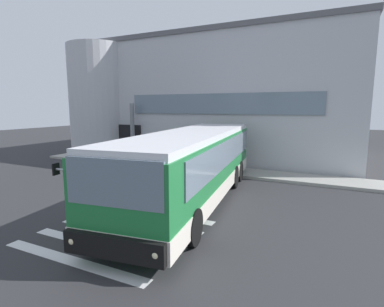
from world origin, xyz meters
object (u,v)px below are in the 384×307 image
(bus_main_foreground, at_px, (193,167))
(entry_support_column, at_px, (133,132))
(passenger_by_doorway, at_px, (147,148))
(passenger_near_column, at_px, (136,147))

(bus_main_foreground, bearing_deg, entry_support_column, 141.06)
(entry_support_column, xyz_separation_m, passenger_by_doorway, (1.60, -0.67, -0.92))
(bus_main_foreground, distance_m, passenger_by_doorway, 7.75)
(entry_support_column, height_order, bus_main_foreground, entry_support_column)
(bus_main_foreground, xyz_separation_m, passenger_by_doorway, (-5.71, 5.23, -0.26))
(passenger_near_column, bearing_deg, passenger_by_doorway, 5.16)
(passenger_near_column, height_order, passenger_by_doorway, same)
(bus_main_foreground, relative_size, passenger_by_doorway, 6.84)
(bus_main_foreground, xyz_separation_m, passenger_near_column, (-6.50, 5.16, -0.22))
(passenger_near_column, xyz_separation_m, passenger_by_doorway, (0.78, 0.07, -0.03))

